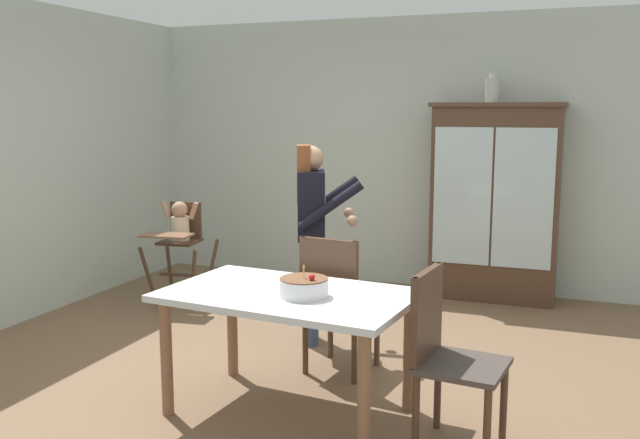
% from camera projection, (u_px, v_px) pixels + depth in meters
% --- Properties ---
extents(ground_plane, '(6.24, 6.24, 0.00)m').
position_uv_depth(ground_plane, '(295.00, 369.00, 4.83)').
color(ground_plane, brown).
extents(wall_back, '(5.32, 0.06, 2.70)m').
position_uv_depth(wall_back, '(395.00, 153.00, 7.05)').
color(wall_back, beige).
rests_on(wall_back, ground_plane).
extents(china_cabinet, '(1.21, 0.48, 1.85)m').
position_uv_depth(china_cabinet, '(495.00, 202.00, 6.50)').
color(china_cabinet, '#4C3323').
rests_on(china_cabinet, ground_plane).
extents(ceramic_vase, '(0.13, 0.13, 0.27)m').
position_uv_depth(ceramic_vase, '(492.00, 89.00, 6.36)').
color(ceramic_vase, '#B2B7B2').
rests_on(ceramic_vase, china_cabinet).
extents(high_chair_with_toddler, '(0.64, 0.74, 0.95)m').
position_uv_depth(high_chair_with_toddler, '(180.00, 233.00, 6.45)').
color(high_chair_with_toddler, '#4C3323').
rests_on(high_chair_with_toddler, ground_plane).
extents(adult_person, '(0.63, 0.62, 1.53)m').
position_uv_depth(adult_person, '(312.00, 219.00, 5.25)').
color(adult_person, '#3D4C6B').
rests_on(adult_person, ground_plane).
extents(dining_table, '(1.52, 1.01, 0.74)m').
position_uv_depth(dining_table, '(288.00, 308.00, 4.05)').
color(dining_table, silver).
rests_on(dining_table, ground_plane).
extents(birthday_cake, '(0.28, 0.28, 0.19)m').
position_uv_depth(birthday_cake, '(304.00, 287.00, 3.94)').
color(birthday_cake, white).
rests_on(birthday_cake, dining_table).
extents(dining_chair_far_side, '(0.49, 0.49, 0.96)m').
position_uv_depth(dining_chair_far_side, '(335.00, 296.00, 4.65)').
color(dining_chair_far_side, '#4C3323').
rests_on(dining_chair_far_side, ground_plane).
extents(dining_chair_right_end, '(0.49, 0.49, 0.96)m').
position_uv_depth(dining_chair_right_end, '(444.00, 346.00, 3.66)').
color(dining_chair_right_end, '#4C3323').
rests_on(dining_chair_right_end, ground_plane).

